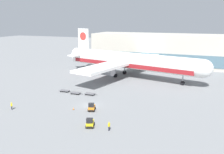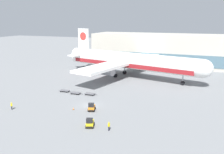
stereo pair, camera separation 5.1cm
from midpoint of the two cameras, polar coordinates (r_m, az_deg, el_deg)
name	(u,v)px [view 2 (the right image)]	position (r m, az deg, el deg)	size (l,w,h in m)	color
ground_plane	(90,106)	(62.03, -4.97, -6.53)	(400.00, 400.00, 0.00)	slate
terminal_building	(192,51)	(116.59, 17.76, 5.75)	(90.00, 18.20, 14.00)	#BCB7A8
airplane_main	(128,61)	(90.72, 3.69, 3.64)	(57.24, 48.57, 17.00)	white
baggage_tug_foreground	(92,107)	(58.44, -4.68, -6.87)	(2.25, 2.75, 2.00)	orange
baggage_tug_mid	(90,123)	(50.14, -5.07, -10.39)	(2.31, 2.77, 2.00)	yellow
baggage_dolly_lead	(65,91)	(74.21, -10.75, -3.07)	(3.72, 1.57, 0.48)	#56565B
baggage_dolly_second	(76,93)	(71.53, -8.30, -3.59)	(3.72, 1.57, 0.48)	#56565B
baggage_dolly_third	(90,94)	(70.21, -5.05, -3.82)	(3.72, 1.57, 0.48)	#56565B
ground_crew_near	(12,105)	(63.42, -21.96, -6.00)	(0.56, 0.30, 1.82)	black
ground_crew_far	(109,125)	(48.33, -0.68, -11.02)	(0.32, 0.55, 1.81)	black
traffic_cone_near	(73,108)	(59.75, -8.78, -7.12)	(0.40, 0.40, 0.61)	black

